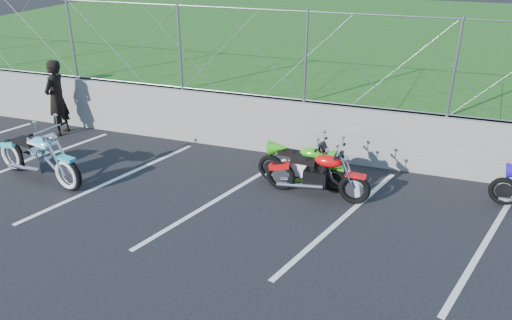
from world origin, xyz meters
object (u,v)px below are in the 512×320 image
(cruiser_turquoise, at_px, (39,159))
(person_standing, at_px, (56,98))
(sportbike_green, at_px, (304,167))
(naked_orange, at_px, (318,176))

(cruiser_turquoise, bearing_deg, person_standing, 133.18)
(cruiser_turquoise, relative_size, sportbike_green, 1.27)
(naked_orange, xyz_separation_m, person_standing, (-6.97, 1.16, 0.51))
(naked_orange, bearing_deg, sportbike_green, 142.80)
(person_standing, bearing_deg, cruiser_turquoise, 25.77)
(cruiser_turquoise, distance_m, naked_orange, 5.71)
(sportbike_green, height_order, person_standing, person_standing)
(cruiser_turquoise, distance_m, person_standing, 2.76)
(naked_orange, distance_m, person_standing, 7.09)
(cruiser_turquoise, xyz_separation_m, sportbike_green, (5.22, 1.50, -0.07))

